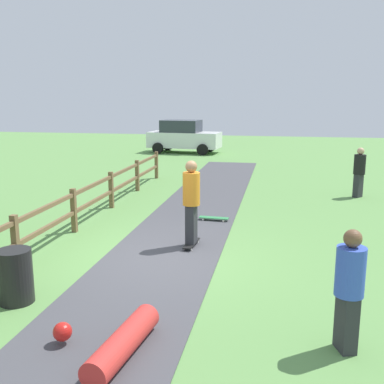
{
  "coord_description": "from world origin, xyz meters",
  "views": [
    {
      "loc": [
        2.37,
        -8.95,
        3.34
      ],
      "look_at": [
        0.26,
        1.93,
        1.0
      ],
      "focal_mm": 42.92,
      "sensor_mm": 36.0,
      "label": 1
    }
  ],
  "objects_px": {
    "skater_riding": "(191,199)",
    "bystander_black": "(359,170)",
    "trash_bin": "(15,276)",
    "parked_car_white": "(184,136)",
    "bystander_blue": "(349,285)",
    "skater_fallen": "(118,342)",
    "skateboard_loose": "(214,218)"
  },
  "relations": [
    {
      "from": "skater_riding",
      "to": "bystander_black",
      "type": "height_order",
      "value": "skater_riding"
    },
    {
      "from": "trash_bin",
      "to": "skater_fallen",
      "type": "xyz_separation_m",
      "value": [
        2.19,
        -1.21,
        -0.25
      ]
    },
    {
      "from": "bystander_blue",
      "to": "bystander_black",
      "type": "bearing_deg",
      "value": 80.62
    },
    {
      "from": "skater_fallen",
      "to": "skater_riding",
      "type": "bearing_deg",
      "value": 88.87
    },
    {
      "from": "skateboard_loose",
      "to": "bystander_black",
      "type": "xyz_separation_m",
      "value": [
        4.29,
        3.89,
        0.82
      ]
    },
    {
      "from": "parked_car_white",
      "to": "skateboard_loose",
      "type": "bearing_deg",
      "value": -74.91
    },
    {
      "from": "trash_bin",
      "to": "bystander_black",
      "type": "relative_size",
      "value": 0.54
    },
    {
      "from": "trash_bin",
      "to": "parked_car_white",
      "type": "bearing_deg",
      "value": 94.25
    },
    {
      "from": "parked_car_white",
      "to": "skater_fallen",
      "type": "bearing_deg",
      "value": -80.22
    },
    {
      "from": "skater_fallen",
      "to": "skateboard_loose",
      "type": "distance_m",
      "value": 6.76
    },
    {
      "from": "skateboard_loose",
      "to": "bystander_black",
      "type": "distance_m",
      "value": 5.85
    },
    {
      "from": "skater_riding",
      "to": "bystander_black",
      "type": "distance_m",
      "value": 7.6
    },
    {
      "from": "skater_fallen",
      "to": "parked_car_white",
      "type": "distance_m",
      "value": 21.79
    },
    {
      "from": "trash_bin",
      "to": "skater_fallen",
      "type": "bearing_deg",
      "value": -28.8
    },
    {
      "from": "trash_bin",
      "to": "skater_fallen",
      "type": "distance_m",
      "value": 2.51
    },
    {
      "from": "skater_fallen",
      "to": "bystander_black",
      "type": "height_order",
      "value": "bystander_black"
    },
    {
      "from": "trash_bin",
      "to": "skater_riding",
      "type": "xyz_separation_m",
      "value": [
        2.28,
        3.3,
        0.66
      ]
    },
    {
      "from": "skateboard_loose",
      "to": "skater_riding",
      "type": "bearing_deg",
      "value": -94.6
    },
    {
      "from": "bystander_black",
      "to": "parked_car_white",
      "type": "bearing_deg",
      "value": 127.35
    },
    {
      "from": "bystander_blue",
      "to": "skater_riding",
      "type": "bearing_deg",
      "value": 126.8
    },
    {
      "from": "bystander_blue",
      "to": "parked_car_white",
      "type": "bearing_deg",
      "value": 107.7
    },
    {
      "from": "skater_fallen",
      "to": "bystander_black",
      "type": "bearing_deg",
      "value": 66.79
    },
    {
      "from": "parked_car_white",
      "to": "skater_riding",
      "type": "bearing_deg",
      "value": -77.41
    },
    {
      "from": "trash_bin",
      "to": "bystander_blue",
      "type": "bearing_deg",
      "value": -5.49
    },
    {
      "from": "skateboard_loose",
      "to": "trash_bin",
      "type": "bearing_deg",
      "value": -113.95
    },
    {
      "from": "skater_fallen",
      "to": "skateboard_loose",
      "type": "bearing_deg",
      "value": 87.71
    },
    {
      "from": "skater_riding",
      "to": "trash_bin",
      "type": "bearing_deg",
      "value": -124.69
    },
    {
      "from": "bystander_black",
      "to": "parked_car_white",
      "type": "xyz_separation_m",
      "value": [
        -8.26,
        10.82,
        0.05
      ]
    },
    {
      "from": "trash_bin",
      "to": "bystander_black",
      "type": "xyz_separation_m",
      "value": [
        6.75,
        9.43,
        0.46
      ]
    },
    {
      "from": "skater_fallen",
      "to": "bystander_blue",
      "type": "relative_size",
      "value": 0.96
    },
    {
      "from": "trash_bin",
      "to": "skater_riding",
      "type": "distance_m",
      "value": 4.06
    },
    {
      "from": "skater_fallen",
      "to": "bystander_black",
      "type": "relative_size",
      "value": 0.97
    }
  ]
}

